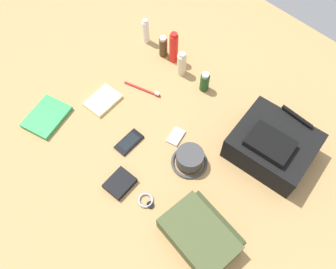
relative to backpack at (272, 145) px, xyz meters
The scene contains 16 objects.
ground_plane 0.43m from the backpack, 143.65° to the right, with size 2.64×2.02×0.02m, color tan.
backpack is the anchor object (origin of this frame).
toiletry_pouch 0.47m from the backpack, 85.81° to the right, with size 0.28×0.23×0.08m.
bucket_hat 0.34m from the backpack, 127.03° to the right, with size 0.15×0.15×0.08m.
toothpaste_tube 0.83m from the backpack, behind, with size 0.03×0.03×0.14m.
cologne_bottle 0.71m from the backpack, behind, with size 0.04×0.04×0.11m.
sunscreen_spray 0.65m from the backpack, behind, with size 0.04×0.04×0.17m.
lotion_bottle 0.56m from the backpack, behind, with size 0.04×0.04×0.13m.
shampoo_bottle 0.42m from the backpack, behind, with size 0.04×0.04×0.10m.
paperback_novel 0.97m from the backpack, 145.03° to the right, with size 0.19×0.22×0.02m.
cell_phone 0.59m from the backpack, 139.44° to the right, with size 0.07×0.13×0.01m.
media_player 0.40m from the backpack, 145.97° to the right, with size 0.07×0.09×0.01m.
wristwatch 0.55m from the backpack, 111.99° to the right, with size 0.07×0.06×0.01m.
toothbrush 0.63m from the backpack, 166.28° to the right, with size 0.18×0.07×0.02m.
wallet 0.63m from the backpack, 121.74° to the right, with size 0.09×0.11×0.02m, color black.
notepad 0.77m from the backpack, 154.94° to the right, with size 0.11×0.15×0.02m, color beige.
Camera 1 is at (0.52, -0.51, 1.29)m, focal length 37.10 mm.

